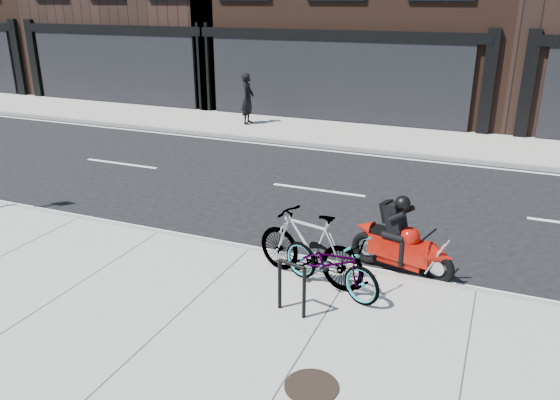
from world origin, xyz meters
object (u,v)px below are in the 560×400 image
at_px(bike_rack, 292,284).
at_px(manhole_cover, 312,386).
at_px(pedestrian, 248,99).
at_px(motorcycle, 406,244).
at_px(bicycle_rear, 310,246).
at_px(bicycle_front, 331,262).

height_order(bike_rack, manhole_cover, bike_rack).
bearing_deg(pedestrian, motorcycle, -149.67).
bearing_deg(bicycle_rear, manhole_cover, 34.49).
bearing_deg(bike_rack, bicycle_rear, 95.56).
distance_m(bicycle_front, motorcycle, 1.54).
bearing_deg(manhole_cover, bicycle_front, 102.43).
bearing_deg(pedestrian, manhole_cover, -159.67).
xyz_separation_m(bike_rack, manhole_cover, (0.82, -1.44, -0.48)).
distance_m(bike_rack, bicycle_rear, 1.07).
distance_m(motorcycle, pedestrian, 12.02).
distance_m(bike_rack, manhole_cover, 1.73).
relative_size(bicycle_front, pedestrian, 1.01).
distance_m(bicycle_front, manhole_cover, 2.41).
relative_size(bicycle_front, motorcycle, 0.99).
bearing_deg(pedestrian, bicycle_rear, -157.84).
bearing_deg(motorcycle, bicycle_front, -113.73).
xyz_separation_m(bike_rack, bicycle_rear, (-0.10, 1.06, 0.12)).
bearing_deg(bike_rack, pedestrian, 118.54).
distance_m(bicycle_rear, manhole_cover, 2.73).
xyz_separation_m(bicycle_front, manhole_cover, (0.51, -2.31, -0.48)).
xyz_separation_m(bike_rack, motorcycle, (1.28, 2.08, -0.03)).
distance_m(bicycle_rear, pedestrian, 12.07).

